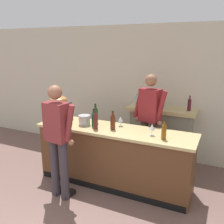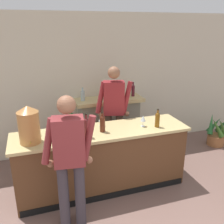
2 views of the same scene
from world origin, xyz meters
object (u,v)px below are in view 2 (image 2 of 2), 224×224
potted_plant_corner (217,133)px  wine_bottle_burgundy_dark (102,123)px  wine_glass_back_row (143,119)px  copper_dispenser (29,124)px  wine_bottle_rose_blush (86,127)px  wine_bottle_chardonnay_pale (34,125)px  wine_glass_near_bucket (101,119)px  person_customer (70,160)px  person_bartender (114,113)px  wine_bottle_riesling_slim (71,121)px  ice_bucket_steel (65,130)px  wine_bottle_merlot_tall (79,126)px  wine_bottle_port_short (157,119)px  fireplace_stone (109,124)px

potted_plant_corner → wine_bottle_burgundy_dark: size_ratio=2.27×
potted_plant_corner → wine_glass_back_row: bearing=-161.1°
copper_dispenser → wine_bottle_rose_blush: size_ratio=1.50×
wine_bottle_chardonnay_pale → wine_glass_near_bucket: (1.00, -0.01, -0.02)m
person_customer → person_bartender: bearing=53.2°
person_customer → copper_dispenser: bearing=124.4°
wine_bottle_rose_blush → wine_bottle_riesling_slim: bearing=118.3°
ice_bucket_steel → wine_bottle_burgundy_dark: (0.55, -0.02, 0.05)m
wine_bottle_burgundy_dark → copper_dispenser: bearing=-177.6°
wine_bottle_burgundy_dark → wine_bottle_merlot_tall: bearing=-177.7°
potted_plant_corner → copper_dispenser: (-3.82, -0.77, 0.98)m
potted_plant_corner → wine_glass_back_row: size_ratio=3.89×
person_bartender → wine_glass_back_row: size_ratio=10.32×
wine_bottle_chardonnay_pale → wine_bottle_riesling_slim: wine_bottle_riesling_slim is taller
wine_bottle_rose_blush → wine_bottle_port_short: size_ratio=1.19×
fireplace_stone → wine_bottle_chardonnay_pale: 1.86m
person_customer → ice_bucket_steel: (0.05, 0.68, 0.10)m
person_customer → wine_bottle_merlot_tall: size_ratio=5.71×
person_bartender → potted_plant_corner: bearing=1.1°
wine_bottle_port_short → wine_bottle_riesling_slim: 1.31m
potted_plant_corner → wine_bottle_rose_blush: 3.29m
fireplace_stone → wine_glass_near_bucket: 1.25m
person_customer → wine_glass_near_bucket: person_customer is taller
fireplace_stone → copper_dispenser: bearing=-139.6°
fireplace_stone → copper_dispenser: size_ratio=2.75×
person_customer → wine_bottle_riesling_slim: (0.17, 0.86, 0.17)m
wine_glass_near_bucket → potted_plant_corner: bearing=10.6°
fireplace_stone → person_bartender: (-0.08, -0.57, 0.45)m
person_bartender → wine_bottle_burgundy_dark: 0.80m
wine_bottle_port_short → wine_bottle_riesling_slim: wine_bottle_riesling_slim is taller
ice_bucket_steel → wine_bottle_burgundy_dark: 0.55m
wine_bottle_port_short → potted_plant_corner: bearing=22.9°
person_bartender → wine_glass_back_row: (0.25, -0.69, 0.10)m
fireplace_stone → ice_bucket_steel: fireplace_stone is taller
wine_glass_near_bucket → person_customer: bearing=-126.0°
potted_plant_corner → person_bartender: 2.51m
wine_bottle_rose_blush → wine_bottle_riesling_slim: (-0.16, 0.30, 0.00)m
potted_plant_corner → wine_glass_near_bucket: wine_glass_near_bucket is taller
copper_dispenser → wine_glass_back_row: bearing=1.3°
potted_plant_corner → person_bartender: size_ratio=0.38×
copper_dispenser → potted_plant_corner: bearing=11.4°
copper_dispenser → wine_bottle_chardonnay_pale: copper_dispenser is taller
person_customer → wine_glass_near_bucket: size_ratio=10.58×
potted_plant_corner → person_customer: bearing=-157.7°
wine_glass_back_row → ice_bucket_steel: bearing=178.9°
wine_glass_back_row → wine_bottle_riesling_slim: bearing=169.6°
potted_plant_corner → person_bartender: bearing=-178.9°
wine_bottle_burgundy_dark → wine_bottle_port_short: bearing=-6.1°
wine_bottle_merlot_tall → wine_glass_near_bucket: bearing=30.5°
wine_bottle_riesling_slim → wine_bottle_burgundy_dark: bearing=-24.5°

